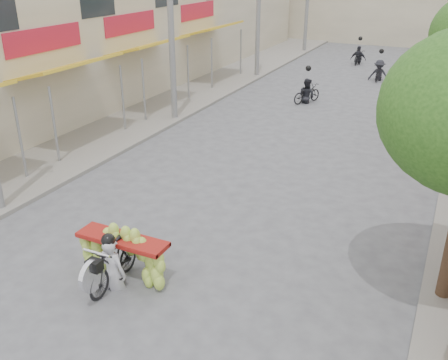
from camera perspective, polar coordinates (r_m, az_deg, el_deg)
The scene contains 9 objects.
ground at distance 9.37m, azimuth -15.05°, elevation -17.83°, with size 120.00×120.00×0.00m, color #5A5A5F.
sidewalk_left at distance 24.13m, azimuth -5.28°, elevation 9.40°, with size 4.00×60.00×0.12m, color gray.
shophouse_row_left at distance 25.68m, azimuth -16.79°, elevation 16.10°, with size 9.77×40.00×6.00m.
utility_pole_mid at distance 20.07m, azimuth -6.12°, elevation 17.92°, with size 0.60×0.24×8.00m.
utility_pole_far at distance 28.12m, azimuth 3.97°, elevation 19.73°, with size 0.60×0.24×8.00m.
banana_motorbike at distance 10.40m, azimuth -12.18°, elevation -8.12°, with size 2.20×1.83×2.06m.
bg_motorbike_a at distance 23.46m, azimuth 9.49°, elevation 10.51°, with size 1.19×1.62×1.95m.
bg_motorbike_b at distance 28.77m, azimuth 17.38°, elevation 12.45°, with size 1.06×1.64×1.95m.
bg_motorbike_c at distance 33.10m, azimuth 15.18°, elevation 14.08°, with size 1.00×1.43×1.95m.
Camera 1 is at (4.97, -5.05, 6.14)m, focal length 40.00 mm.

